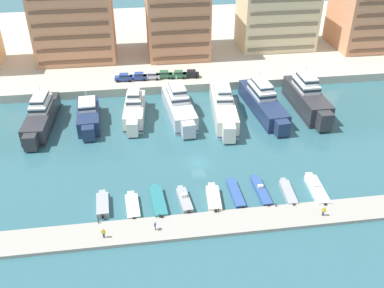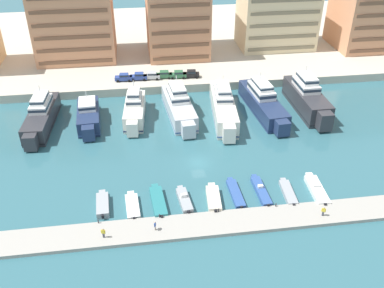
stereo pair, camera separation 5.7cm
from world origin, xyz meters
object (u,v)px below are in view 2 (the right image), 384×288
(yacht_navy_left, at_px, (88,115))
(motorboat_blue_center_right, at_px, (235,193))
(motorboat_teal_mid_left, at_px, (158,201))
(motorboat_grey_center_left, at_px, (184,200))
(pedestrian_near_edge, at_px, (103,232))
(pedestrian_mid_deck, at_px, (155,225))
(motorboat_grey_far_left, at_px, (103,205))
(motorboat_cream_center, at_px, (213,198))
(motorboat_white_left, at_px, (132,206))
(yacht_charcoal_mid_right, at_px, (307,98))
(car_black_center_right, at_px, (191,74))
(motorboat_white_far_right, at_px, (317,190))
(pedestrian_far_side, at_px, (324,211))
(yacht_ivory_mid_left, at_px, (135,109))
(car_silver_mid_left, at_px, (152,75))
(motorboat_blue_mid_right, at_px, (261,191))
(yacht_navy_center_right, at_px, (263,102))
(yacht_charcoal_far_left, at_px, (41,116))
(motorboat_grey_right, at_px, (288,192))
(yacht_ivory_center, at_px, (223,106))
(car_green_center_left, at_px, (164,74))
(car_green_center, at_px, (178,74))
(yacht_silver_center_left, at_px, (179,106))
(car_blue_far_left, at_px, (124,77))
(car_blue_left, at_px, (139,76))

(yacht_navy_left, distance_m, motorboat_blue_center_right, 37.04)
(motorboat_teal_mid_left, relative_size, motorboat_grey_center_left, 1.24)
(pedestrian_near_edge, xyz_separation_m, pedestrian_mid_deck, (7.35, 0.55, -0.09))
(motorboat_grey_far_left, bearing_deg, motorboat_cream_center, -3.11)
(motorboat_white_left, bearing_deg, yacht_charcoal_mid_right, 35.74)
(motorboat_blue_center_right, distance_m, car_black_center_right, 43.50)
(motorboat_cream_center, xyz_separation_m, motorboat_white_far_right, (17.22, -0.05, -0.09))
(yacht_charcoal_mid_right, height_order, pedestrian_far_side, yacht_charcoal_mid_right)
(yacht_ivory_mid_left, height_order, car_silver_mid_left, yacht_ivory_mid_left)
(yacht_ivory_mid_left, xyz_separation_m, motorboat_blue_mid_right, (19.70, -28.11, -1.81))
(motorboat_teal_mid_left, bearing_deg, motorboat_grey_center_left, -4.69)
(yacht_navy_center_right, bearing_deg, car_silver_mid_left, 145.29)
(yacht_charcoal_far_left, height_order, motorboat_grey_right, yacht_charcoal_far_left)
(yacht_navy_center_right, bearing_deg, motorboat_teal_mid_left, -131.76)
(yacht_navy_center_right, xyz_separation_m, yacht_charcoal_mid_right, (9.76, -0.46, 0.46))
(yacht_navy_left, relative_size, pedestrian_mid_deck, 9.97)
(yacht_navy_left, bearing_deg, pedestrian_mid_deck, -71.30)
(yacht_charcoal_far_left, xyz_separation_m, yacht_ivory_center, (37.85, -1.22, 0.16))
(yacht_navy_left, xyz_separation_m, car_green_center_left, (17.12, 16.62, 1.08))
(yacht_navy_center_right, distance_m, motorboat_cream_center, 32.83)
(car_green_center, bearing_deg, yacht_silver_center_left, -95.87)
(yacht_navy_center_right, xyz_separation_m, motorboat_cream_center, (-16.16, -28.52, -1.81))
(yacht_navy_left, height_order, car_black_center_right, yacht_navy_left)
(yacht_charcoal_mid_right, distance_m, motorboat_grey_far_left, 51.23)
(motorboat_blue_mid_right, xyz_separation_m, car_black_center_right, (-5.55, 43.47, 2.53))
(yacht_ivory_mid_left, height_order, yacht_charcoal_mid_right, yacht_charcoal_mid_right)
(motorboat_grey_center_left, distance_m, pedestrian_mid_deck, 7.89)
(motorboat_cream_center, distance_m, pedestrian_mid_deck, 11.33)
(yacht_ivory_mid_left, bearing_deg, motorboat_blue_mid_right, -54.97)
(yacht_charcoal_far_left, bearing_deg, motorboat_blue_mid_right, -35.65)
(yacht_ivory_mid_left, height_order, motorboat_blue_center_right, yacht_ivory_mid_left)
(motorboat_white_far_right, bearing_deg, car_black_center_right, 108.32)
(motorboat_blue_mid_right, bearing_deg, motorboat_white_left, -177.86)
(yacht_ivory_mid_left, bearing_deg, motorboat_teal_mid_left, -84.31)
(motorboat_white_far_right, bearing_deg, yacht_charcoal_mid_right, 72.81)
(motorboat_blue_center_right, relative_size, pedestrian_near_edge, 4.70)
(car_green_center_left, relative_size, pedestrian_near_edge, 2.48)
(motorboat_grey_center_left, distance_m, pedestrian_far_side, 21.36)
(yacht_charcoal_far_left, bearing_deg, car_black_center_right, 25.26)
(car_green_center_left, distance_m, pedestrian_mid_deck, 51.03)
(motorboat_cream_center, relative_size, car_blue_far_left, 1.66)
(yacht_ivory_center, distance_m, car_blue_left, 24.36)
(motorboat_blue_mid_right, relative_size, motorboat_grey_right, 1.17)
(car_silver_mid_left, distance_m, pedestrian_mid_deck, 50.53)
(yacht_charcoal_mid_right, xyz_separation_m, car_silver_mid_left, (-33.00, 16.55, 0.16))
(yacht_navy_center_right, height_order, motorboat_grey_center_left, yacht_navy_center_right)
(motorboat_white_far_right, xyz_separation_m, car_blue_far_left, (-31.00, 44.62, 2.52))
(car_blue_far_left, bearing_deg, yacht_navy_left, -114.49)
(motorboat_white_left, distance_m, car_silver_mid_left, 44.91)
(motorboat_cream_center, bearing_deg, car_silver_mid_left, 99.01)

